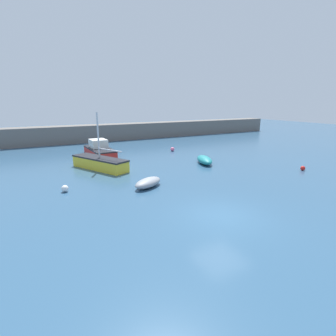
{
  "coord_description": "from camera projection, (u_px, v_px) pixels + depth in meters",
  "views": [
    {
      "loc": [
        -8.07,
        -9.31,
        5.5
      ],
      "look_at": [
        1.27,
        7.9,
        0.52
      ],
      "focal_mm": 28.0,
      "sensor_mm": 36.0,
      "label": 1
    }
  ],
  "objects": [
    {
      "name": "dinghy_near_pier",
      "position": [
        148.0,
        183.0,
        17.3
      ],
      "size": [
        2.58,
        2.08,
        0.6
      ],
      "rotation": [
        0.0,
        0.0,
        3.65
      ],
      "color": "gray",
      "rests_on": "ground_plane"
    },
    {
      "name": "mooring_buoy_pink",
      "position": [
        172.0,
        149.0,
        29.84
      ],
      "size": [
        0.46,
        0.46,
        0.46
      ],
      "primitive_type": "sphere",
      "color": "#EA668C",
      "rests_on": "ground_plane"
    },
    {
      "name": "ground_plane",
      "position": [
        221.0,
        217.0,
        13.04
      ],
      "size": [
        120.0,
        120.0,
        0.2
      ],
      "primitive_type": "cube",
      "color": "#2D5170"
    },
    {
      "name": "mooring_buoy_red",
      "position": [
        303.0,
        168.0,
        21.5
      ],
      "size": [
        0.37,
        0.37,
        0.37
      ],
      "primitive_type": "sphere",
      "color": "red",
      "rests_on": "ground_plane"
    },
    {
      "name": "mooring_buoy_white",
      "position": [
        65.0,
        189.0,
        16.39
      ],
      "size": [
        0.43,
        0.43,
        0.43
      ],
      "primitive_type": "sphere",
      "color": "white",
      "rests_on": "ground_plane"
    },
    {
      "name": "rowboat_blue_near",
      "position": [
        204.0,
        160.0,
        23.86
      ],
      "size": [
        2.12,
        3.17,
        0.68
      ],
      "rotation": [
        0.0,
        0.0,
        4.35
      ],
      "color": "teal",
      "rests_on": "ground_plane"
    },
    {
      "name": "sailboat_short_mast",
      "position": [
        100.0,
        163.0,
        21.89
      ],
      "size": [
        3.71,
        5.63,
        4.71
      ],
      "rotation": [
        0.0,
        0.0,
        2.02
      ],
      "color": "yellow",
      "rests_on": "ground_plane"
    },
    {
      "name": "motorboat_with_cabin",
      "position": [
        99.0,
        150.0,
        27.49
      ],
      "size": [
        2.23,
        5.46,
        1.65
      ],
      "rotation": [
        0.0,
        0.0,
        4.75
      ],
      "color": "red",
      "rests_on": "ground_plane"
    },
    {
      "name": "harbor_breakwater",
      "position": [
        91.0,
        133.0,
        37.03
      ],
      "size": [
        63.93,
        2.97,
        2.32
      ],
      "primitive_type": "cube",
      "color": "#66605B",
      "rests_on": "ground_plane"
    }
  ]
}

